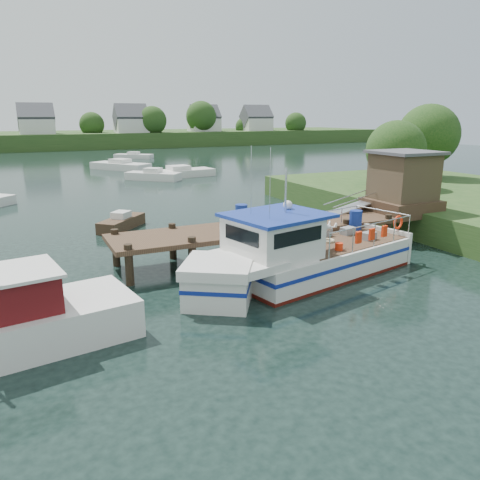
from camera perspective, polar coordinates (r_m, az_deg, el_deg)
name	(u,v)px	position (r m, az deg, el deg)	size (l,w,h in m)	color
ground_plane	(246,258)	(21.12, 0.72, -2.16)	(160.00, 160.00, 0.00)	black
far_shore	(64,137)	(100.98, -20.63, 11.71)	(140.00, 42.55, 9.22)	#304D1F
dock	(364,198)	(24.11, 14.84, 4.97)	(16.60, 3.00, 4.78)	#453021
lobster_boat	(298,257)	(18.16, 7.08, -2.03)	(10.90, 5.09, 5.22)	silver
moored_rowboat	(122,222)	(27.24, -14.23, 2.11)	(3.15, 3.32, 0.99)	#453021
moored_far	(134,156)	(72.45, -12.83, 9.97)	(5.68, 4.77, 0.95)	silver
moored_b	(153,176)	(47.41, -10.56, 7.73)	(5.23, 4.99, 1.19)	silver
moored_c	(179,173)	(49.39, -7.49, 8.13)	(7.76, 3.54, 1.18)	silver
moored_d	(120,166)	(57.44, -14.38, 8.77)	(6.38, 7.53, 1.26)	silver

